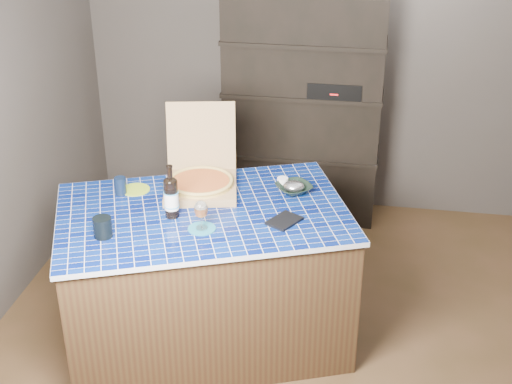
% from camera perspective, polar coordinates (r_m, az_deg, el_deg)
% --- Properties ---
extents(room, '(3.50, 3.50, 3.50)m').
position_cam_1_polar(room, '(4.05, 1.50, 3.80)').
color(room, brown).
rests_on(room, ground).
extents(shelving_unit, '(1.20, 0.41, 1.80)m').
position_cam_1_polar(shelving_unit, '(5.59, 3.78, 6.61)').
color(shelving_unit, black).
rests_on(shelving_unit, floor).
extents(kitchen_island, '(1.91, 1.56, 0.90)m').
position_cam_1_polar(kitchen_island, '(4.31, -4.08, -6.78)').
color(kitchen_island, '#422F1A').
rests_on(kitchen_island, floor).
extents(pizza_box, '(0.52, 0.59, 0.46)m').
position_cam_1_polar(pizza_box, '(4.30, -4.44, 1.01)').
color(pizza_box, '#9B7550').
rests_on(pizza_box, kitchen_island).
extents(mead_bottle, '(0.08, 0.08, 0.32)m').
position_cam_1_polar(mead_bottle, '(3.98, -6.80, -0.38)').
color(mead_bottle, black).
rests_on(mead_bottle, kitchen_island).
extents(teal_trivet, '(0.15, 0.15, 0.01)m').
position_cam_1_polar(teal_trivet, '(3.90, -4.36, -2.94)').
color(teal_trivet, teal).
rests_on(teal_trivet, kitchen_island).
extents(wine_glass, '(0.07, 0.07, 0.17)m').
position_cam_1_polar(wine_glass, '(3.84, -4.42, -1.43)').
color(wine_glass, white).
rests_on(wine_glass, teal_trivet).
extents(tumbler, '(0.10, 0.10, 0.11)m').
position_cam_1_polar(tumbler, '(3.88, -12.17, -2.77)').
color(tumbler, black).
rests_on(tumbler, kitchen_island).
extents(dvd_case, '(0.21, 0.23, 0.01)m').
position_cam_1_polar(dvd_case, '(3.96, 2.28, -2.32)').
color(dvd_case, black).
rests_on(dvd_case, kitchen_island).
extents(bowl, '(0.29, 0.29, 0.05)m').
position_cam_1_polar(bowl, '(4.27, 3.04, 0.29)').
color(bowl, black).
rests_on(bowl, kitchen_island).
extents(foil_contents, '(0.13, 0.11, 0.06)m').
position_cam_1_polar(foil_contents, '(4.27, 3.05, 0.46)').
color(foil_contents, '#AEB0B9').
rests_on(foil_contents, bowl).
extents(white_jar, '(0.07, 0.07, 0.06)m').
position_cam_1_polar(white_jar, '(4.34, 2.14, 0.78)').
color(white_jar, white).
rests_on(white_jar, kitchen_island).
extents(navy_cup, '(0.07, 0.07, 0.11)m').
position_cam_1_polar(navy_cup, '(4.31, -10.80, 0.49)').
color(navy_cup, black).
rests_on(navy_cup, kitchen_island).
extents(green_trivet, '(0.18, 0.18, 0.01)m').
position_cam_1_polar(green_trivet, '(4.36, -9.63, 0.20)').
color(green_trivet, '#92B927').
rests_on(green_trivet, kitchen_island).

